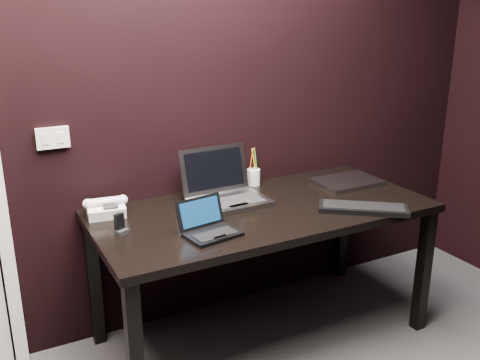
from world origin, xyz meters
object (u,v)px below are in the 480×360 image
ext_keyboard (363,208)px  mobile_phone (120,226)px  desk_phone (106,208)px  desk (263,222)px  netbook (209,228)px  silver_laptop (225,193)px  pen_cup (254,176)px  closed_laptop (348,182)px

ext_keyboard → mobile_phone: bearing=165.9°
ext_keyboard → desk_phone: desk_phone is taller
desk → mobile_phone: 0.74m
mobile_phone → netbook: bearing=-29.3°
silver_laptop → pen_cup: 0.32m
desk → netbook: netbook is taller
closed_laptop → ext_keyboard: bearing=-118.2°
desk → pen_cup: (0.13, 0.34, 0.13)m
pen_cup → netbook: bearing=-134.9°
silver_laptop → closed_laptop: (0.75, -0.06, -0.04)m
closed_laptop → mobile_phone: bearing=-176.4°
ext_keyboard → closed_laptop: size_ratio=1.21×
ext_keyboard → closed_laptop: (0.20, 0.37, -0.00)m
closed_laptop → silver_laptop: bearing=175.6°
desk → pen_cup: size_ratio=7.86×
closed_laptop → pen_cup: bearing=154.2°
closed_laptop → mobile_phone: (-1.34, -0.09, 0.02)m
closed_laptop → netbook: bearing=-164.4°
netbook → ext_keyboard: size_ratio=0.60×
ext_keyboard → pen_cup: bearing=115.1°
silver_laptop → closed_laptop: 0.75m
desk_phone → closed_laptop: bearing=-6.6°
netbook → mobile_phone: bearing=150.7°
desk → desk_phone: (-0.73, 0.26, 0.12)m
desk → pen_cup: pen_cup is taller
desk_phone → ext_keyboard: bearing=-24.8°
ext_keyboard → mobile_phone: 1.18m
mobile_phone → pen_cup: size_ratio=0.42×
pen_cup → ext_keyboard: bearing=-64.9°
ext_keyboard → pen_cup: pen_cup is taller
closed_laptop → mobile_phone: mobile_phone is taller
pen_cup → silver_laptop: bearing=-146.4°
ext_keyboard → desk: bearing=146.9°
silver_laptop → pen_cup: (0.27, 0.18, 0.00)m
netbook → desk_phone: size_ratio=1.20×
netbook → desk_phone: netbook is taller
silver_laptop → pen_cup: size_ratio=1.81×
desk_phone → pen_cup: size_ratio=1.01×
netbook → pen_cup: bearing=45.1°
closed_laptop → desk_phone: 1.36m
netbook → closed_laptop: 1.04m
desk → pen_cup: 0.38m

